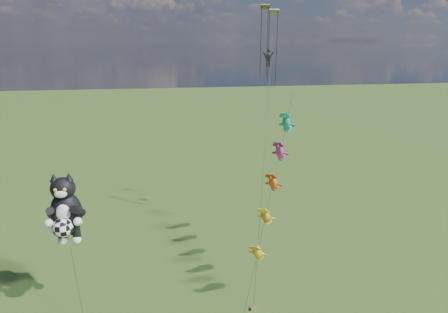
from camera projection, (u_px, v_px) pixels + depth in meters
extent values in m
plane|color=#203E0F|center=(137.00, 291.00, 33.09)|extent=(300.00, 300.00, 0.00)
cylinder|color=black|center=(77.00, 280.00, 28.97)|extent=(1.05, 2.54, 6.61)
ellipsoid|color=black|center=(67.00, 213.00, 28.89)|extent=(2.89, 2.63, 3.46)
ellipsoid|color=black|center=(63.00, 188.00, 28.18)|extent=(2.29, 2.19, 1.75)
cone|color=black|center=(54.00, 177.00, 27.83)|extent=(0.77, 0.77, 0.65)
cone|color=black|center=(69.00, 177.00, 27.99)|extent=(0.77, 0.77, 0.65)
ellipsoid|color=white|center=(61.00, 194.00, 27.57)|extent=(1.01, 0.73, 0.63)
ellipsoid|color=white|center=(63.00, 213.00, 28.03)|extent=(1.16, 0.75, 1.43)
sphere|color=gold|center=(55.00, 190.00, 27.34)|extent=(0.26, 0.26, 0.26)
sphere|color=gold|center=(64.00, 190.00, 27.44)|extent=(0.26, 0.26, 0.26)
sphere|color=white|center=(49.00, 223.00, 27.75)|extent=(0.65, 0.65, 0.65)
sphere|color=white|center=(78.00, 221.00, 28.05)|extent=(0.65, 0.65, 0.65)
sphere|color=white|center=(63.00, 241.00, 29.35)|extent=(0.69, 0.69, 0.69)
sphere|color=white|center=(77.00, 240.00, 29.51)|extent=(0.69, 0.69, 0.69)
sphere|color=white|center=(63.00, 228.00, 27.68)|extent=(1.49, 1.49, 1.49)
cylinder|color=black|center=(270.00, 197.00, 32.54)|extent=(8.01, 13.68, 16.06)
ellipsoid|color=yellow|center=(257.00, 253.00, 30.49)|extent=(1.69, 2.17, 2.09)
ellipsoid|color=red|center=(266.00, 216.00, 31.79)|extent=(1.69, 2.17, 2.09)
ellipsoid|color=orange|center=(273.00, 183.00, 33.10)|extent=(1.69, 2.17, 2.09)
ellipsoid|color=#D8339C|center=(280.00, 152.00, 34.40)|extent=(1.69, 2.17, 2.09)
ellipsoid|color=#198ABF|center=(286.00, 123.00, 35.71)|extent=(1.69, 2.17, 2.09)
cube|color=brown|center=(253.00, 309.00, 30.71)|extent=(0.40, 0.30, 0.22)
cylinder|color=black|center=(265.00, 149.00, 35.41)|extent=(5.50, 16.20, 22.48)
cube|color=green|center=(265.00, 7.00, 36.82)|extent=(1.04, 0.82, 0.50)
cylinder|color=black|center=(261.00, 43.00, 37.79)|extent=(0.08, 0.08, 6.89)
cylinder|color=black|center=(267.00, 43.00, 37.89)|extent=(0.08, 0.08, 6.89)
cube|color=#316EBE|center=(274.00, 11.00, 39.67)|extent=(1.33, 0.98, 0.53)
cylinder|color=black|center=(269.00, 48.00, 40.72)|extent=(0.08, 0.08, 7.53)
cylinder|color=black|center=(276.00, 48.00, 40.84)|extent=(0.08, 0.08, 7.53)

